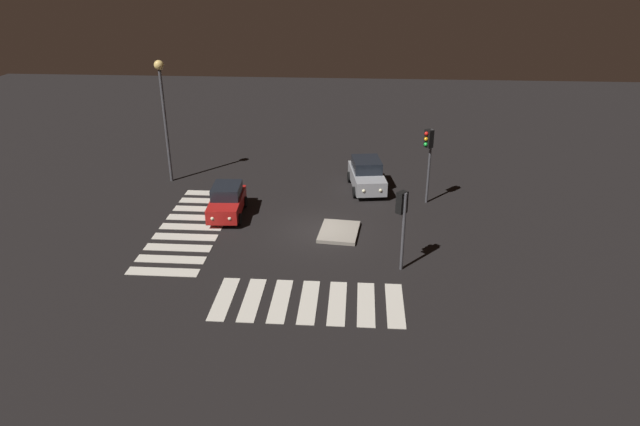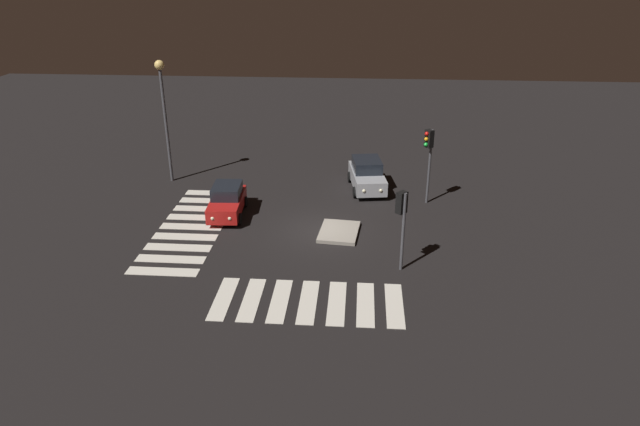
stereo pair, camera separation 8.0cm
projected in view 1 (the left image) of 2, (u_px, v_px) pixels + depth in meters
ground_plane at (320, 231)px, 28.91m from camera, size 80.00×80.00×0.00m
traffic_island at (339, 232)px, 28.62m from camera, size 2.68×2.12×0.18m
car_silver at (367, 175)px, 33.84m from camera, size 4.28×2.38×1.79m
car_red at (227, 201)px, 30.41m from camera, size 3.83×1.94×1.63m
traffic_light_west at (429, 148)px, 30.91m from camera, size 0.54×0.53×4.24m
traffic_light_north at (402, 211)px, 24.36m from camera, size 0.54×0.53×3.65m
street_lamp at (163, 100)px, 33.37m from camera, size 0.56×0.56×7.32m
crosswalk_near at (191, 227)px, 29.33m from camera, size 9.90×3.20×0.02m
crosswalk_side at (309, 302)px, 22.97m from camera, size 3.20×7.60×0.02m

